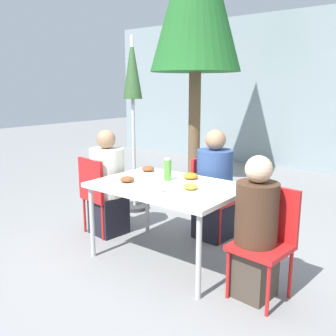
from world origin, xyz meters
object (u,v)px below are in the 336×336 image
object	(u,v)px
person_left	(108,186)
bottle	(167,170)
chair_right	(267,234)
salad_bowl	(151,181)
closed_umbrella	(133,90)
drinking_cup	(158,188)
person_far	(214,189)
person_right	(256,232)
chair_far	(211,191)
chair_left	(99,190)

from	to	relation	value
person_left	bottle	distance (m)	0.87
chair_right	salad_bowl	bearing A→B (deg)	10.46
closed_umbrella	drinking_cup	size ratio (longest dim) A/B	25.12
person_far	chair_right	bearing A→B (deg)	56.61
chair_right	bottle	bearing A→B (deg)	-0.90
person_left	bottle	bearing A→B (deg)	6.72
closed_umbrella	person_right	bearing A→B (deg)	-24.64
chair_far	salad_bowl	size ratio (longest dim) A/B	5.00
person_left	drinking_cup	world-z (taller)	person_left
chair_left	person_left	xyz separation A→B (m)	(0.06, 0.07, 0.04)
chair_right	drinking_cup	bearing A→B (deg)	22.82
person_left	drinking_cup	bearing A→B (deg)	-14.03
chair_left	person_right	world-z (taller)	person_right
bottle	salad_bowl	distance (m)	0.23
chair_left	drinking_cup	world-z (taller)	chair_left
chair_left	drinking_cup	distance (m)	1.16
chair_right	chair_far	size ratio (longest dim) A/B	1.00
salad_bowl	person_far	bearing A→B (deg)	77.70
chair_right	salad_bowl	distance (m)	1.11
chair_left	salad_bowl	bearing A→B (deg)	-2.40
chair_right	person_right	world-z (taller)	person_right
chair_far	closed_umbrella	xyz separation A→B (m)	(-1.25, 0.14, 1.06)
person_left	chair_far	bearing A→B (deg)	42.66
chair_far	closed_umbrella	world-z (taller)	closed_umbrella
chair_left	person_left	distance (m)	0.10
chair_left	chair_right	xyz separation A→B (m)	(1.94, -0.05, 0.00)
chair_far	bottle	distance (m)	0.74
closed_umbrella	chair_left	bearing A→B (deg)	-71.63
bottle	drinking_cup	bearing A→B (deg)	-62.42
closed_umbrella	salad_bowl	distance (m)	1.72
chair_far	salad_bowl	bearing A→B (deg)	-1.15
bottle	salad_bowl	bearing A→B (deg)	-95.20
salad_bowl	chair_far	bearing A→B (deg)	83.31
person_right	person_far	xyz separation A→B (m)	(-0.84, 0.80, 0.02)
chair_far	bottle	size ratio (longest dim) A/B	4.00
person_left	person_right	size ratio (longest dim) A/B	1.04
chair_right	bottle	size ratio (longest dim) A/B	4.00
person_right	closed_umbrella	size ratio (longest dim) A/B	0.50
person_left	person_far	bearing A→B (deg)	38.13
chair_right	bottle	world-z (taller)	bottle
chair_right	closed_umbrella	size ratio (longest dim) A/B	0.39
chair_far	closed_umbrella	size ratio (longest dim) A/B	0.39
chair_left	person_far	distance (m)	1.24
chair_right	bottle	xyz separation A→B (m)	(-1.06, 0.13, 0.34)
chair_left	drinking_cup	size ratio (longest dim) A/B	9.72
chair_right	chair_far	xyz separation A→B (m)	(-0.98, 0.79, 0.00)
person_left	person_far	size ratio (longest dim) A/B	0.99
chair_right	closed_umbrella	xyz separation A→B (m)	(-2.23, 0.92, 1.06)
person_left	chair_right	world-z (taller)	person_left
person_right	closed_umbrella	xyz separation A→B (m)	(-2.17, 1.00, 1.03)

